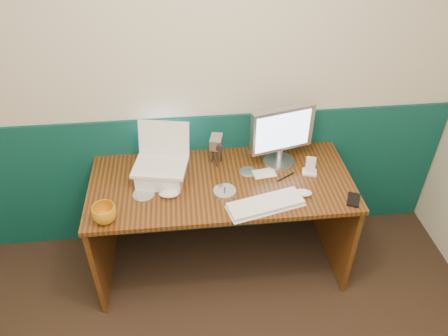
{
  "coord_description": "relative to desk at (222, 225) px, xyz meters",
  "views": [
    {
      "loc": [
        -0.05,
        -0.66,
        2.44
      ],
      "look_at": [
        0.15,
        1.23,
        0.97
      ],
      "focal_mm": 35.0,
      "sensor_mm": 36.0,
      "label": 1
    }
  ],
  "objects": [
    {
      "name": "pen",
      "position": [
        0.4,
        -0.0,
        0.38
      ],
      "size": [
        0.12,
        0.08,
        0.01
      ],
      "primitive_type": "cylinder",
      "rotation": [
        0.0,
        1.57,
        0.55
      ],
      "color": "black",
      "rests_on": "desk"
    },
    {
      "name": "keyboard",
      "position": [
        0.23,
        -0.25,
        0.39
      ],
      "size": [
        0.45,
        0.24,
        0.02
      ],
      "primitive_type": "cube",
      "rotation": [
        0.0,
        0.0,
        0.25
      ],
      "color": "white",
      "rests_on": "desk"
    },
    {
      "name": "camcorder",
      "position": [
        -0.01,
        0.19,
        0.48
      ],
      "size": [
        0.12,
        0.15,
        0.21
      ],
      "primitive_type": null,
      "rotation": [
        0.0,
        0.0,
        -0.24
      ],
      "color": "#ACABB0",
      "rests_on": "desk"
    },
    {
      "name": "monitor",
      "position": [
        0.39,
        0.15,
        0.58
      ],
      "size": [
        0.42,
        0.21,
        0.4
      ],
      "primitive_type": null,
      "rotation": [
        0.0,
        0.0,
        0.25
      ],
      "color": "#B5B5BA",
      "rests_on": "desk"
    },
    {
      "name": "mug",
      "position": [
        -0.66,
        -0.27,
        0.43
      ],
      "size": [
        0.17,
        0.17,
        0.11
      ],
      "primitive_type": "imported",
      "rotation": [
        0.0,
        0.0,
        0.3
      ],
      "color": "#C57912",
      "rests_on": "desk"
    },
    {
      "name": "back_wall",
      "position": [
        -0.15,
        0.37,
        0.88
      ],
      "size": [
        3.5,
        0.04,
        2.5
      ],
      "primitive_type": "cube",
      "color": "beige",
      "rests_on": "ground"
    },
    {
      "name": "dock",
      "position": [
        0.55,
        0.02,
        0.38
      ],
      "size": [
        0.1,
        0.09,
        0.02
      ],
      "primitive_type": "cube",
      "rotation": [
        0.0,
        0.0,
        -0.28
      ],
      "color": "white",
      "rests_on": "desk"
    },
    {
      "name": "cd_loose_a",
      "position": [
        -0.47,
        -0.07,
        0.38
      ],
      "size": [
        0.13,
        0.13,
        0.0
      ],
      "primitive_type": "cylinder",
      "color": "silver",
      "rests_on": "desk"
    },
    {
      "name": "music_player",
      "position": [
        0.55,
        0.02,
        0.44
      ],
      "size": [
        0.07,
        0.05,
        0.1
      ],
      "primitive_type": "cube",
      "rotation": [
        -0.17,
        0.0,
        -0.28
      ],
      "color": "silver",
      "rests_on": "dock"
    },
    {
      "name": "pda",
      "position": [
        0.74,
        -0.25,
        0.38
      ],
      "size": [
        0.11,
        0.13,
        0.01
      ],
      "primitive_type": "cube",
      "rotation": [
        0.0,
        0.0,
        -0.43
      ],
      "color": "black",
      "rests_on": "desk"
    },
    {
      "name": "laptop",
      "position": [
        -0.36,
        0.05,
        0.6
      ],
      "size": [
        0.35,
        0.3,
        0.26
      ],
      "primitive_type": null,
      "rotation": [
        0.0,
        0.0,
        -0.2
      ],
      "color": "white",
      "rests_on": "laptop_riser"
    },
    {
      "name": "papers",
      "position": [
        0.27,
        0.05,
        0.38
      ],
      "size": [
        0.15,
        0.11,
        0.0
      ],
      "primitive_type": "cube",
      "rotation": [
        0.0,
        0.0,
        0.13
      ],
      "color": "white",
      "rests_on": "desk"
    },
    {
      "name": "cd_loose_b",
      "position": [
        0.18,
        0.08,
        0.38
      ],
      "size": [
        0.11,
        0.11,
        0.0
      ],
      "primitive_type": "cylinder",
      "color": "silver",
      "rests_on": "desk"
    },
    {
      "name": "mouse_left",
      "position": [
        -0.32,
        -0.1,
        0.39
      ],
      "size": [
        0.12,
        0.08,
        0.04
      ],
      "primitive_type": "ellipsoid",
      "rotation": [
        0.0,
        0.0,
        -0.07
      ],
      "color": "silver",
      "rests_on": "desk"
    },
    {
      "name": "wainscot",
      "position": [
        -0.15,
        0.36,
        0.12
      ],
      "size": [
        3.48,
        0.02,
        1.0
      ],
      "primitive_type": "cube",
      "color": "#083632",
      "rests_on": "ground"
    },
    {
      "name": "mouse_right",
      "position": [
        0.46,
        -0.17,
        0.39
      ],
      "size": [
        0.12,
        0.08,
        0.04
      ],
      "primitive_type": "ellipsoid",
      "rotation": [
        0.0,
        0.0,
        -0.21
      ],
      "color": "white",
      "rests_on": "desk"
    },
    {
      "name": "desk",
      "position": [
        0.0,
        0.0,
        0.0
      ],
      "size": [
        1.6,
        0.7,
        0.75
      ],
      "primitive_type": "cube",
      "color": "#351D09",
      "rests_on": "ground"
    },
    {
      "name": "laptop_riser",
      "position": [
        -0.36,
        0.05,
        0.42
      ],
      "size": [
        0.31,
        0.28,
        0.09
      ],
      "primitive_type": "cube",
      "rotation": [
        0.0,
        0.0,
        -0.2
      ],
      "color": "silver",
      "rests_on": "desk"
    },
    {
      "name": "cd_spindle",
      "position": [
        0.01,
        -0.11,
        0.39
      ],
      "size": [
        0.13,
        0.13,
        0.03
      ],
      "primitive_type": "cylinder",
      "color": "silver",
      "rests_on": "desk"
    }
  ]
}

